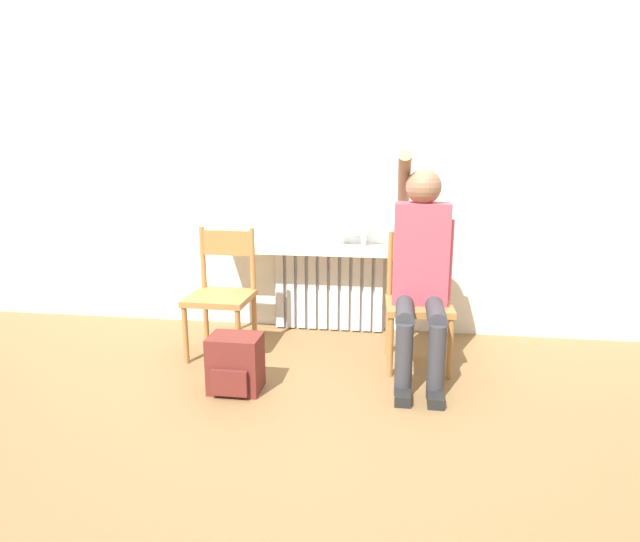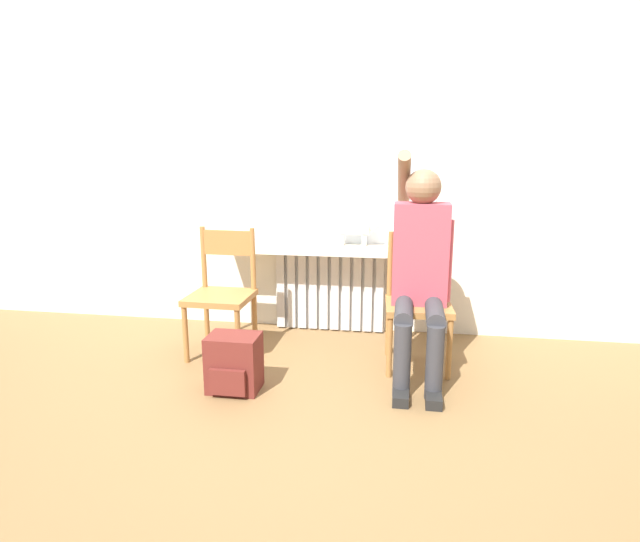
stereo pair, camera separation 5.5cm
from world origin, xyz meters
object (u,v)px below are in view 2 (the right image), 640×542
object	(u,v)px
chair_right	(418,300)
person	(421,264)
backpack	(234,364)
cat	(357,227)
chair_left	(222,291)

from	to	relation	value
chair_right	person	world-z (taller)	person
person	backpack	bearing A→B (deg)	-156.73
chair_right	cat	distance (m)	0.79
cat	backpack	bearing A→B (deg)	-118.91
chair_right	backpack	distance (m)	1.23
person	backpack	world-z (taller)	person
person	cat	world-z (taller)	person
chair_left	backpack	size ratio (longest dim) A/B	2.56
chair_left	cat	size ratio (longest dim) A/B	1.97
backpack	chair_right	bearing A→B (deg)	28.26
backpack	cat	bearing A→B (deg)	61.09
cat	person	bearing A→B (deg)	-54.95
chair_left	backpack	bearing A→B (deg)	-64.22
person	backpack	xyz separation A→B (m)	(-1.06, -0.45, -0.53)
chair_right	person	xyz separation A→B (m)	(0.00, -0.11, 0.26)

